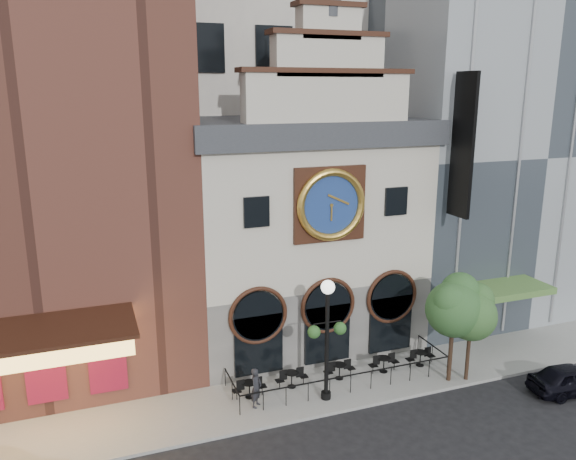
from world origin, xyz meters
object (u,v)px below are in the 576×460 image
(bistro_3, at_px, (384,363))
(tree_right, at_px, (472,311))
(bistro_4, at_px, (420,357))
(pedestrian, at_px, (256,388))
(car_right, at_px, (572,379))
(bistro_2, at_px, (339,370))
(tree_left, at_px, (455,304))
(lamppost, at_px, (327,327))
(bistro_0, at_px, (249,388))
(bistro_1, at_px, (292,378))

(bistro_3, relative_size, tree_right, 0.33)
(bistro_4, bearing_deg, pedestrian, -175.30)
(bistro_3, bearing_deg, car_right, -31.47)
(bistro_2, distance_m, bistro_4, 4.43)
(bistro_4, xyz_separation_m, tree_left, (0.53, -1.70, 3.42))
(bistro_4, distance_m, lamppost, 6.63)
(pedestrian, bearing_deg, tree_right, -55.12)
(car_right, xyz_separation_m, pedestrian, (-14.25, 3.72, 0.36))
(bistro_3, bearing_deg, lamppost, -161.06)
(tree_left, xyz_separation_m, tree_right, (0.84, -0.23, -0.37))
(bistro_3, relative_size, bistro_4, 1.00)
(pedestrian, distance_m, tree_left, 9.96)
(bistro_3, bearing_deg, tree_left, -34.25)
(pedestrian, bearing_deg, bistro_3, -41.85)
(bistro_0, relative_size, bistro_1, 1.00)
(bistro_3, height_order, pedestrian, pedestrian)
(tree_right, bearing_deg, pedestrian, 173.41)
(pedestrian, bearing_deg, bistro_0, 47.02)
(bistro_2, bearing_deg, bistro_1, 178.72)
(bistro_2, bearing_deg, bistro_3, -3.29)
(bistro_2, distance_m, lamppost, 3.61)
(lamppost, relative_size, tree_left, 1.07)
(bistro_0, height_order, tree_right, tree_right)
(bistro_4, bearing_deg, tree_left, -72.59)
(bistro_1, height_order, bistro_2, same)
(car_right, distance_m, lamppost, 11.93)
(bistro_1, bearing_deg, bistro_0, -174.75)
(bistro_0, relative_size, bistro_4, 1.00)
(bistro_2, distance_m, bistro_3, 2.37)
(bistro_1, bearing_deg, bistro_4, -2.18)
(bistro_3, bearing_deg, pedestrian, -173.32)
(bistro_1, height_order, tree_right, tree_right)
(bistro_2, height_order, bistro_3, same)
(bistro_3, distance_m, bistro_4, 2.06)
(bistro_4, distance_m, pedestrian, 8.97)
(bistro_0, xyz_separation_m, tree_left, (9.54, -1.76, 3.42))
(bistro_0, bearing_deg, tree_left, -10.47)
(bistro_2, bearing_deg, tree_right, -20.17)
(bistro_4, bearing_deg, tree_right, -54.54)
(bistro_1, height_order, bistro_3, same)
(tree_left, bearing_deg, bistro_0, 169.53)
(bistro_0, distance_m, car_right, 15.03)
(tree_left, bearing_deg, pedestrian, 174.19)
(bistro_0, xyz_separation_m, tree_right, (10.37, -1.99, 3.05))
(bistro_4, height_order, tree_left, tree_left)
(tree_left, bearing_deg, tree_right, -15.13)
(car_right, bearing_deg, bistro_0, 78.61)
(car_right, xyz_separation_m, tree_left, (-4.79, 2.76, 3.34))
(car_right, bearing_deg, pedestrian, 81.48)
(bistro_2, xyz_separation_m, lamppost, (-1.33, -1.41, 3.04))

